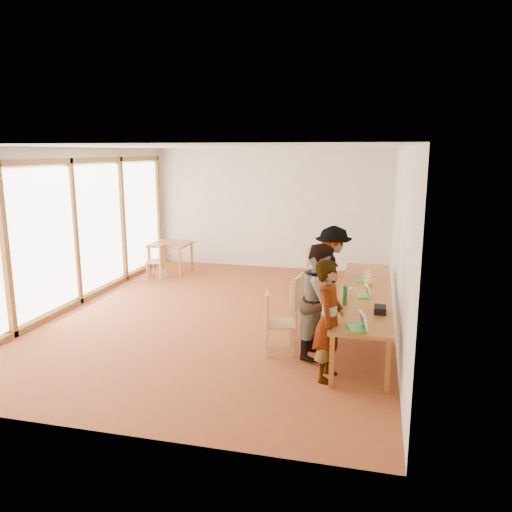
# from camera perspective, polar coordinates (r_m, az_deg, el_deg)

# --- Properties ---
(ground) EXTENTS (8.00, 8.00, 0.00)m
(ground) POSITION_cam_1_polar(r_m,az_deg,el_deg) (9.16, -3.68, -6.75)
(ground) COLOR brown
(ground) RESTS_ON ground
(wall_back) EXTENTS (6.00, 0.10, 3.00)m
(wall_back) POSITION_cam_1_polar(r_m,az_deg,el_deg) (12.63, 1.66, 5.43)
(wall_back) COLOR beige
(wall_back) RESTS_ON ground
(wall_front) EXTENTS (6.00, 0.10, 3.00)m
(wall_front) POSITION_cam_1_polar(r_m,az_deg,el_deg) (5.21, -17.14, -4.54)
(wall_front) COLOR beige
(wall_front) RESTS_ON ground
(wall_right) EXTENTS (0.10, 8.00, 3.00)m
(wall_right) POSITION_cam_1_polar(r_m,az_deg,el_deg) (8.41, 16.10, 1.66)
(wall_right) COLOR beige
(wall_right) RESTS_ON ground
(window_wall) EXTENTS (0.10, 8.00, 3.00)m
(window_wall) POSITION_cam_1_polar(r_m,az_deg,el_deg) (10.08, -20.09, 3.05)
(window_wall) COLOR white
(window_wall) RESTS_ON ground
(ceiling) EXTENTS (6.00, 8.00, 0.04)m
(ceiling) POSITION_cam_1_polar(r_m,az_deg,el_deg) (8.68, -3.95, 12.50)
(ceiling) COLOR white
(ceiling) RESTS_ON wall_back
(communal_table) EXTENTS (0.80, 4.00, 0.75)m
(communal_table) POSITION_cam_1_polar(r_m,az_deg,el_deg) (8.13, 12.37, -4.25)
(communal_table) COLOR #A16823
(communal_table) RESTS_ON ground
(side_table) EXTENTS (0.90, 0.90, 0.75)m
(side_table) POSITION_cam_1_polar(r_m,az_deg,el_deg) (12.23, -9.73, 1.11)
(side_table) COLOR #A16823
(side_table) RESTS_ON ground
(chair_near) EXTENTS (0.52, 0.52, 0.49)m
(chair_near) POSITION_cam_1_polar(r_m,az_deg,el_deg) (7.35, 2.02, -6.85)
(chair_near) COLOR tan
(chair_near) RESTS_ON ground
(chair_mid) EXTENTS (0.53, 0.53, 0.54)m
(chair_mid) POSITION_cam_1_polar(r_m,az_deg,el_deg) (7.90, 5.57, -5.11)
(chair_mid) COLOR tan
(chair_mid) RESTS_ON ground
(chair_far) EXTENTS (0.41, 0.41, 0.44)m
(chair_far) POSITION_cam_1_polar(r_m,az_deg,el_deg) (8.21, 4.92, -5.31)
(chair_far) COLOR tan
(chair_far) RESTS_ON ground
(chair_empty) EXTENTS (0.50, 0.50, 0.54)m
(chair_empty) POSITION_cam_1_polar(r_m,az_deg,el_deg) (10.32, 6.56, -1.05)
(chair_empty) COLOR tan
(chair_empty) RESTS_ON ground
(chair_spare) EXTENTS (0.38, 0.38, 0.43)m
(chair_spare) POSITION_cam_1_polar(r_m,az_deg,el_deg) (11.85, -10.95, -0.14)
(chair_spare) COLOR tan
(chair_spare) RESTS_ON ground
(person_near) EXTENTS (0.43, 0.61, 1.59)m
(person_near) POSITION_cam_1_polar(r_m,az_deg,el_deg) (6.52, 8.33, -7.30)
(person_near) COLOR gray
(person_near) RESTS_ON ground
(person_mid) EXTENTS (0.79, 0.92, 1.66)m
(person_mid) POSITION_cam_1_polar(r_m,az_deg,el_deg) (7.23, 7.50, -5.06)
(person_mid) COLOR gray
(person_mid) RESTS_ON ground
(person_far) EXTENTS (0.70, 1.12, 1.67)m
(person_far) POSITION_cam_1_polar(r_m,az_deg,el_deg) (8.77, 8.74, -2.02)
(person_far) COLOR gray
(person_far) RESTS_ON ground
(laptop_near) EXTENTS (0.29, 0.31, 0.22)m
(laptop_near) POSITION_cam_1_polar(r_m,az_deg,el_deg) (6.40, 11.76, -7.68)
(laptop_near) COLOR green
(laptop_near) RESTS_ON communal_table
(laptop_mid) EXTENTS (0.24, 0.26, 0.19)m
(laptop_mid) POSITION_cam_1_polar(r_m,az_deg,el_deg) (7.77, 12.39, -4.25)
(laptop_mid) COLOR green
(laptop_mid) RESTS_ON communal_table
(laptop_far) EXTENTS (0.26, 0.28, 0.19)m
(laptop_far) POSITION_cam_1_polar(r_m,az_deg,el_deg) (8.65, 12.44, -2.59)
(laptop_far) COLOR green
(laptop_far) RESTS_ON communal_table
(yellow_mug) EXTENTS (0.18, 0.18, 0.11)m
(yellow_mug) POSITION_cam_1_polar(r_m,az_deg,el_deg) (8.49, 12.79, -2.86)
(yellow_mug) COLOR #F6F735
(yellow_mug) RESTS_ON communal_table
(green_bottle) EXTENTS (0.07, 0.07, 0.28)m
(green_bottle) POSITION_cam_1_polar(r_m,az_deg,el_deg) (7.30, 10.15, -4.50)
(green_bottle) COLOR #1A7128
(green_bottle) RESTS_ON communal_table
(clear_glass) EXTENTS (0.07, 0.07, 0.09)m
(clear_glass) POSITION_cam_1_polar(r_m,az_deg,el_deg) (7.62, 10.25, -4.53)
(clear_glass) COLOR silver
(clear_glass) RESTS_ON communal_table
(condiment_cup) EXTENTS (0.08, 0.08, 0.06)m
(condiment_cup) POSITION_cam_1_polar(r_m,az_deg,el_deg) (8.03, 10.61, -3.81)
(condiment_cup) COLOR white
(condiment_cup) RESTS_ON communal_table
(pink_phone) EXTENTS (0.05, 0.10, 0.01)m
(pink_phone) POSITION_cam_1_polar(r_m,az_deg,el_deg) (8.46, 13.35, -3.27)
(pink_phone) COLOR #E94FA6
(pink_phone) RESTS_ON communal_table
(black_pouch) EXTENTS (0.16, 0.26, 0.09)m
(black_pouch) POSITION_cam_1_polar(r_m,az_deg,el_deg) (7.09, 14.00, -5.97)
(black_pouch) COLOR black
(black_pouch) RESTS_ON communal_table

